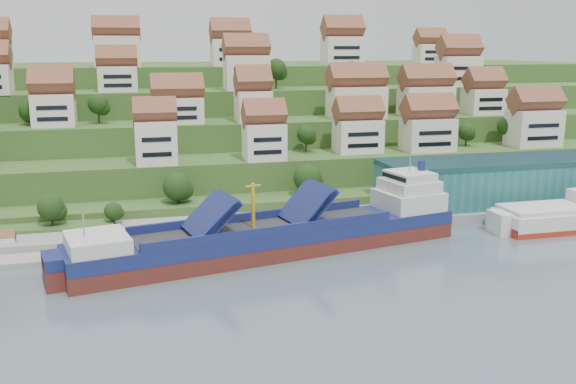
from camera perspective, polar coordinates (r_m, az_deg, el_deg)
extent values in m
plane|color=slate|center=(119.92, 2.01, -5.16)|extent=(300.00, 300.00, 0.00)
cube|color=gray|center=(139.60, 8.21, -2.21)|extent=(180.00, 14.00, 2.20)
cube|color=#2D4C1E|center=(201.15, -4.81, 2.78)|extent=(260.00, 128.00, 4.00)
cube|color=#2D4C1E|center=(205.45, -5.06, 3.98)|extent=(260.00, 118.00, 11.00)
cube|color=#2D4C1E|center=(212.77, -5.42, 5.23)|extent=(260.00, 102.00, 18.00)
cube|color=#2D4C1E|center=(220.20, -5.77, 6.39)|extent=(260.00, 86.00, 25.00)
cube|color=#2D4C1E|center=(228.75, -6.12, 7.38)|extent=(260.00, 68.00, 31.00)
cube|color=silver|center=(147.34, -11.66, 4.33)|extent=(9.09, 7.03, 9.77)
cube|color=silver|center=(150.13, -2.13, 4.49)|extent=(9.31, 7.62, 8.48)
cube|color=silver|center=(161.63, 6.22, 4.97)|extent=(11.27, 7.73, 8.15)
cube|color=silver|center=(166.81, 12.31, 5.01)|extent=(12.44, 8.26, 8.24)
cube|color=silver|center=(182.82, 21.00, 5.33)|extent=(12.85, 8.31, 9.59)
cube|color=silver|center=(166.64, -20.09, 6.86)|extent=(9.91, 8.98, 7.79)
cube|color=silver|center=(164.99, -9.77, 7.17)|extent=(12.46, 7.90, 6.44)
cube|color=silver|center=(165.97, -3.12, 7.61)|extent=(8.56, 8.56, 7.88)
cube|color=silver|center=(176.10, 6.10, 7.94)|extent=(14.99, 8.36, 8.36)
cube|color=silver|center=(184.38, 12.13, 7.90)|extent=(14.10, 8.18, 8.07)
cube|color=silver|center=(192.66, 16.96, 7.71)|extent=(10.26, 8.04, 7.21)
cube|color=silver|center=(180.99, -14.90, 9.69)|extent=(10.27, 7.30, 6.75)
cube|color=silver|center=(181.37, -3.71, 10.53)|extent=(12.05, 7.79, 9.52)
cube|color=silver|center=(205.87, 14.88, 10.34)|extent=(12.03, 8.47, 8.99)
cube|color=silver|center=(197.75, -14.93, 11.97)|extent=(12.93, 7.51, 8.88)
cube|color=silver|center=(198.80, -5.14, 12.22)|extent=(11.37, 8.15, 8.04)
cube|color=silver|center=(210.06, 4.84, 12.38)|extent=(12.20, 8.73, 8.93)
cube|color=silver|center=(226.11, 12.52, 11.87)|extent=(10.08, 7.05, 6.65)
ellipsoid|color=#203F15|center=(143.95, 1.74, 1.26)|extent=(6.37, 6.37, 6.37)
ellipsoid|color=#203F15|center=(139.27, -9.82, 0.47)|extent=(6.17, 6.17, 6.17)
ellipsoid|color=#203F15|center=(177.24, 15.58, 5.19)|extent=(4.68, 4.68, 4.68)
ellipsoid|color=#203F15|center=(183.16, 18.80, 5.55)|extent=(4.83, 4.83, 4.83)
ellipsoid|color=#203F15|center=(160.61, 1.64, 5.14)|extent=(4.68, 4.68, 4.68)
ellipsoid|color=#203F15|center=(186.64, 10.54, 8.70)|extent=(4.58, 4.58, 4.58)
ellipsoid|color=#203F15|center=(171.08, -21.83, 6.71)|extent=(6.11, 6.11, 6.11)
ellipsoid|color=#203F15|center=(168.18, -16.52, 7.50)|extent=(5.06, 5.06, 5.06)
ellipsoid|color=#203F15|center=(187.69, -1.07, 10.89)|extent=(5.91, 5.91, 5.91)
ellipsoid|color=#203F15|center=(197.12, 5.68, 10.71)|extent=(5.46, 5.46, 5.46)
ellipsoid|color=#203F15|center=(197.40, 7.53, 10.47)|extent=(4.10, 4.10, 4.10)
ellipsoid|color=#203F15|center=(132.96, -20.33, -1.28)|extent=(5.17, 5.17, 5.17)
ellipsoid|color=#203F15|center=(132.49, -15.27, -1.64)|extent=(3.65, 3.65, 3.65)
cube|color=#266766|center=(154.71, 19.04, 1.02)|extent=(60.00, 15.00, 10.00)
cylinder|color=gray|center=(133.13, 8.29, -0.69)|extent=(0.16, 0.16, 8.00)
cube|color=maroon|center=(132.56, 8.58, 0.84)|extent=(1.20, 0.05, 0.80)
cube|color=white|center=(127.86, -23.57, -4.12)|extent=(2.40, 2.20, 2.20)
cube|color=#542119|center=(117.39, -1.38, -5.04)|extent=(73.69, 25.58, 4.67)
cube|color=navy|center=(116.49, -1.38, -3.63)|extent=(73.71, 25.69, 2.43)
cube|color=silver|center=(107.43, -16.60, -4.31)|extent=(11.29, 12.31, 2.43)
cube|color=#262628|center=(115.43, -2.23, -3.16)|extent=(47.70, 18.70, 0.28)
cube|color=navy|center=(111.05, -7.12, -2.20)|extent=(8.93, 11.51, 6.46)
cube|color=navy|center=(118.08, 1.50, -1.19)|extent=(8.58, 11.44, 6.83)
cylinder|color=yellow|center=(113.65, -3.12, -1.28)|extent=(0.77, 0.77, 8.41)
cube|color=silver|center=(130.47, 10.67, -0.69)|extent=(13.12, 12.69, 3.74)
cube|color=silver|center=(129.81, 10.72, 0.60)|extent=(11.07, 11.21, 2.34)
cube|color=silver|center=(129.42, 10.76, 1.44)|extent=(9.01, 9.74, 1.68)
cylinder|color=navy|center=(130.75, 11.78, 2.31)|extent=(1.76, 1.76, 2.06)
cube|color=maroon|center=(145.26, 23.21, -2.77)|extent=(28.16, 10.53, 2.43)
cube|color=silver|center=(144.75, 23.28, -1.98)|extent=(28.16, 10.64, 2.99)
cube|color=silver|center=(144.32, 23.35, -1.26)|extent=(26.75, 9.49, 1.12)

